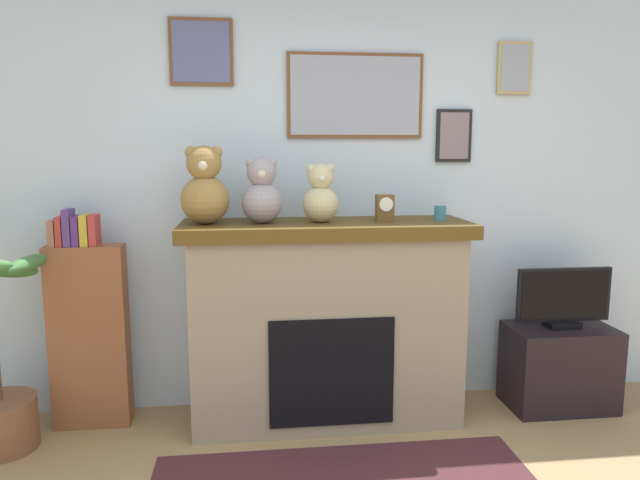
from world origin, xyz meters
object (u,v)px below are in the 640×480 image
fireplace (326,321)px  tv_stand (559,367)px  teddy_bear_cream (321,196)px  teddy_bear_tan (205,189)px  television (563,299)px  teddy_bear_brown (262,194)px  candle_jar (440,213)px  mantel_clock (385,208)px  bookshelf (89,330)px

fireplace → tv_stand: fireplace is taller
fireplace → teddy_bear_cream: 0.76m
teddy_bear_tan → television: bearing=-0.3°
teddy_bear_brown → fireplace: bearing=2.8°
tv_stand → teddy_bear_brown: teddy_bear_brown is taller
teddy_bear_brown → teddy_bear_cream: teddy_bear_brown is taller
candle_jar → teddy_bear_brown: size_ratio=0.24×
television → mantel_clock: mantel_clock is taller
fireplace → teddy_bear_brown: bearing=-177.2°
tv_stand → teddy_bear_cream: (-1.54, 0.01, 1.11)m
television → teddy_bear_tan: bearing=179.7°
bookshelf → tv_stand: bookshelf is taller
teddy_bear_tan → teddy_bear_cream: (0.66, 0.00, -0.05)m
fireplace → teddy_bear_cream: bearing=-151.7°
teddy_bear_brown → teddy_bear_cream: 0.34m
tv_stand → mantel_clock: bearing=179.6°
candle_jar → mantel_clock: size_ratio=0.57×
tv_stand → candle_jar: 1.29m
tv_stand → teddy_bear_tan: (-2.21, 0.01, 1.16)m
candle_jar → bookshelf: bearing=177.5°
bookshelf → teddy_bear_cream: (1.37, -0.09, 0.79)m
tv_stand → teddy_bear_brown: size_ratio=1.71×
bookshelf → teddy_bear_tan: (0.71, -0.09, 0.83)m
fireplace → bookshelf: bearing=177.0°
teddy_bear_cream → television: bearing=-0.4°
television → candle_jar: candle_jar is taller
tv_stand → candle_jar: size_ratio=7.23×
tv_stand → mantel_clock: (-1.16, 0.01, 1.04)m
tv_stand → television: (0.00, -0.00, 0.45)m
teddy_bear_tan → teddy_bear_brown: bearing=0.0°
fireplace → tv_stand: size_ratio=2.61×
teddy_bear_brown → tv_stand: bearing=-0.3°
tv_stand → mantel_clock: size_ratio=4.11×
tv_stand → teddy_bear_tan: teddy_bear_tan is taller
candle_jar → teddy_bear_cream: size_ratio=0.26×
bookshelf → television: bearing=-2.0°
teddy_bear_tan → tv_stand: bearing=-0.2°
fireplace → bookshelf: bookshelf is taller
teddy_bear_tan → teddy_bear_cream: teddy_bear_tan is taller
bookshelf → tv_stand: size_ratio=2.01×
television → tv_stand: bearing=90.0°
television → teddy_bear_cream: bearing=179.6°
teddy_bear_tan → teddy_bear_brown: 0.32m
mantel_clock → tv_stand: bearing=-0.4°
mantel_clock → teddy_bear_cream: bearing=179.9°
fireplace → teddy_bear_tan: bearing=-178.5°
mantel_clock → teddy_bear_cream: 0.39m
fireplace → teddy_bear_brown: (-0.37, -0.02, 0.78)m
bookshelf → teddy_bear_tan: 1.10m
television → teddy_bear_cream: size_ratio=1.78×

